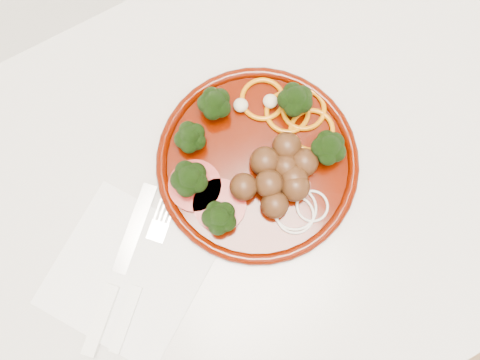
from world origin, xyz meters
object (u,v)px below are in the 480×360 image
plate (257,161)px  fork (133,300)px  napkin (128,274)px  knife (112,290)px

plate → fork: bearing=-160.5°
plate → napkin: size_ratio=1.50×
knife → fork: bearing=-97.0°
fork → plate: bearing=-23.5°
plate → knife: bearing=-167.1°
plate → fork: size_ratio=1.70×
napkin → fork: bearing=-103.7°
napkin → fork: fork is taller
napkin → fork: (-0.01, -0.03, 0.01)m
plate → napkin: (-0.20, -0.04, -0.02)m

